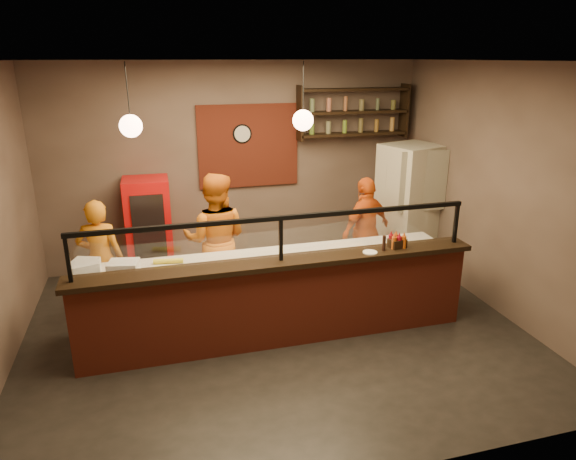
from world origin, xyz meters
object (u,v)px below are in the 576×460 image
object	(u,v)px
cook_left	(101,259)
condiment_caddy	(397,243)
red_cooler	(149,228)
cook_right	(366,230)
pepper_mill	(384,243)
wall_clock	(242,134)
cook_mid	(216,240)
fridge	(409,206)
pizza_dough	(348,250)

from	to	relation	value
cook_left	condiment_caddy	distance (m)	3.75
red_cooler	condiment_caddy	world-z (taller)	red_cooler
cook_right	red_cooler	size ratio (longest dim) A/B	1.04
pepper_mill	condiment_caddy	bearing A→B (deg)	15.98
wall_clock	cook_right	bearing A→B (deg)	-40.30
wall_clock	cook_left	xyz separation A→B (m)	(-2.15, -1.45, -1.31)
cook_mid	pepper_mill	bearing A→B (deg)	160.55
fridge	condiment_caddy	xyz separation A→B (m)	(-1.14, -1.84, 0.13)
pizza_dough	condiment_caddy	world-z (taller)	condiment_caddy
cook_left	cook_right	distance (m)	3.73
cook_left	condiment_caddy	xyz separation A→B (m)	(3.51, -1.28, 0.33)
cook_mid	pepper_mill	world-z (taller)	cook_mid
fridge	cook_left	bearing A→B (deg)	168.91
cook_left	fridge	bearing A→B (deg)	-165.72
cook_mid	cook_right	xyz separation A→B (m)	(2.24, 0.14, -0.11)
cook_mid	condiment_caddy	distance (m)	2.39
fridge	pizza_dough	xyz separation A→B (m)	(-1.59, -1.38, -0.07)
cook_right	pizza_dough	world-z (taller)	cook_right
cook_mid	condiment_caddy	xyz separation A→B (m)	(2.02, -1.25, 0.20)
fridge	wall_clock	bearing A→B (deg)	142.38
cook_left	wall_clock	bearing A→B (deg)	-138.49
wall_clock	fridge	distance (m)	2.88
red_cooler	pizza_dough	world-z (taller)	red_cooler
cook_mid	pepper_mill	distance (m)	2.26
wall_clock	pepper_mill	world-z (taller)	wall_clock
cook_right	pizza_dough	xyz separation A→B (m)	(-0.67, -0.94, 0.11)
cook_right	wall_clock	bearing A→B (deg)	-64.84
fridge	pepper_mill	xyz separation A→B (m)	(-1.35, -1.89, 0.17)
red_cooler	pizza_dough	xyz separation A→B (m)	(2.43, -1.97, 0.13)
cook_mid	fridge	size ratio (longest dim) A/B	0.93
wall_clock	fridge	xyz separation A→B (m)	(2.50, -0.90, -1.12)
wall_clock	fridge	bearing A→B (deg)	-19.77
condiment_caddy	pepper_mill	size ratio (longest dim) A/B	1.04
red_cooler	cook_mid	bearing A→B (deg)	-52.93
wall_clock	pizza_dough	bearing A→B (deg)	-68.25
pizza_dough	pepper_mill	bearing A→B (deg)	-64.62
cook_left	pizza_dough	distance (m)	3.17
cook_left	cook_mid	distance (m)	1.49
red_cooler	fridge	bearing A→B (deg)	-7.45
pizza_dough	condiment_caddy	distance (m)	0.67
cook_left	fridge	distance (m)	4.69
pepper_mill	fridge	bearing A→B (deg)	54.56
wall_clock	pepper_mill	xyz separation A→B (m)	(1.15, -2.79, -0.95)
wall_clock	condiment_caddy	xyz separation A→B (m)	(1.36, -2.73, -0.99)
cook_left	red_cooler	xyz separation A→B (m)	(0.63, 1.14, -0.01)
cook_right	pizza_dough	distance (m)	1.16
wall_clock	condiment_caddy	world-z (taller)	wall_clock
pizza_dough	cook_right	bearing A→B (deg)	54.73
fridge	pepper_mill	distance (m)	2.33
cook_right	cook_mid	bearing A→B (deg)	-20.88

